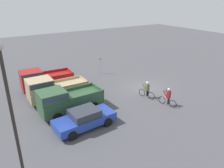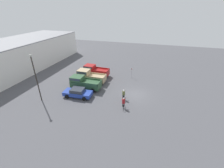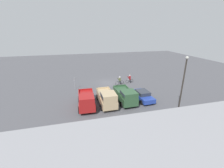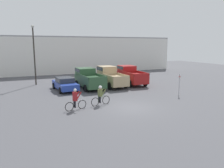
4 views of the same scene
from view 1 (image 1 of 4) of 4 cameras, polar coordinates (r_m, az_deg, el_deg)
name	(u,v)px [view 1 (image 1 of 4)]	position (r m, az deg, el deg)	size (l,w,h in m)	color
ground_plane	(146,87)	(23.43, 8.87, -0.89)	(80.00, 80.00, 0.00)	#4C4C51
sedan_0	(85,118)	(16.27, -7.16, -8.92)	(2.21, 4.62, 1.42)	#233D9E
pickup_truck_0	(66,100)	(18.27, -11.86, -4.10)	(2.40, 5.25, 2.20)	#2D5133
pickup_truck_1	(52,89)	(20.63, -15.34, -1.17)	(2.25, 5.34, 2.30)	tan
pickup_truck_2	(43,79)	(23.17, -17.53, 1.17)	(2.44, 5.14, 2.25)	maroon
cyclist_0	(147,89)	(20.83, 9.12, -1.38)	(1.78, 0.55, 1.67)	black
cyclist_1	(168,97)	(19.73, 14.43, -3.27)	(1.77, 0.55, 1.69)	black
fire_lane_sign	(100,63)	(26.99, -3.11, 5.45)	(0.09, 0.30, 2.18)	#9E9EA3
lamppost	(11,107)	(11.25, -24.95, -5.55)	(0.36, 0.36, 7.28)	#2D2823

